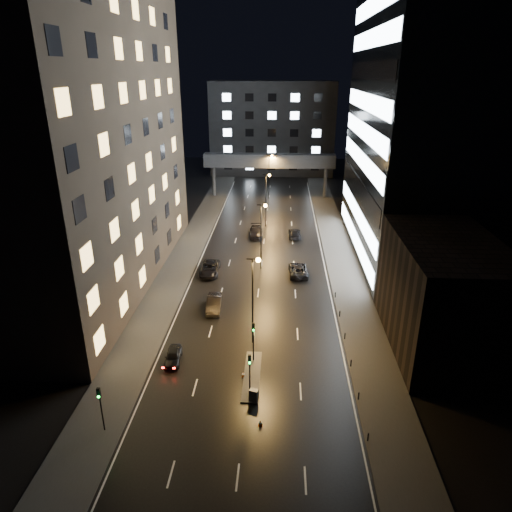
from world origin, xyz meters
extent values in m
plane|color=black|center=(0.00, 40.00, 0.00)|extent=(160.00, 160.00, 0.00)
cube|color=#383533|center=(-12.50, 35.00, 0.07)|extent=(5.00, 110.00, 0.15)
cube|color=#383533|center=(12.50, 35.00, 0.07)|extent=(5.00, 110.00, 0.15)
cube|color=#2D2319|center=(-22.50, 24.00, 20.00)|extent=(15.00, 48.00, 40.00)
cube|color=black|center=(20.00, 9.00, 6.00)|extent=(10.00, 18.00, 12.00)
cube|color=black|center=(25.00, 36.00, 22.50)|extent=(20.00, 36.00, 45.00)
cube|color=#333335|center=(0.00, 98.00, 12.50)|extent=(34.00, 14.00, 25.00)
cube|color=#333335|center=(0.00, 70.00, 8.50)|extent=(30.00, 3.00, 3.00)
cylinder|color=#333335|center=(-13.00, 70.00, 3.50)|extent=(0.80, 0.80, 7.00)
cylinder|color=#333335|center=(13.00, 70.00, 3.50)|extent=(0.80, 0.80, 7.00)
cube|color=#383533|center=(0.30, 2.00, 0.07)|extent=(1.60, 8.00, 0.15)
cylinder|color=black|center=(0.30, 4.50, 1.90)|extent=(0.12, 0.12, 3.50)
cube|color=black|center=(0.30, 4.50, 4.10)|extent=(0.28, 0.22, 0.90)
sphere|color=#0CFF33|center=(0.30, 4.36, 3.82)|extent=(0.18, 0.18, 0.18)
cylinder|color=black|center=(0.30, -1.00, 1.90)|extent=(0.12, 0.12, 3.50)
cube|color=black|center=(0.30, -1.00, 4.10)|extent=(0.28, 0.22, 0.90)
sphere|color=#0CFF33|center=(0.30, -1.14, 3.82)|extent=(0.18, 0.18, 0.18)
cylinder|color=black|center=(-11.50, -6.00, 1.75)|extent=(0.12, 0.12, 3.50)
cube|color=black|center=(-11.50, -6.00, 3.95)|extent=(0.28, 0.22, 0.90)
sphere|color=#0CFF33|center=(-11.50, -6.14, 3.67)|extent=(0.18, 0.18, 0.18)
cylinder|color=black|center=(10.20, -6.00, 0.45)|extent=(0.12, 0.12, 0.90)
cylinder|color=black|center=(10.20, -1.00, 0.45)|extent=(0.12, 0.12, 0.90)
cylinder|color=black|center=(10.20, 4.00, 0.45)|extent=(0.12, 0.12, 0.90)
cylinder|color=black|center=(10.20, 9.00, 0.45)|extent=(0.12, 0.12, 0.90)
cylinder|color=black|center=(10.20, 14.00, 0.45)|extent=(0.12, 0.12, 0.90)
cylinder|color=black|center=(10.20, 19.00, 0.45)|extent=(0.12, 0.12, 0.90)
cylinder|color=black|center=(0.00, 8.00, 5.00)|extent=(0.18, 0.18, 10.00)
cylinder|color=black|center=(0.00, 8.00, 10.00)|extent=(1.20, 0.12, 0.12)
sphere|color=#FF9E38|center=(0.60, 8.00, 9.90)|extent=(0.50, 0.50, 0.50)
cylinder|color=black|center=(0.00, 28.00, 5.00)|extent=(0.18, 0.18, 10.00)
cylinder|color=black|center=(0.00, 28.00, 10.00)|extent=(1.20, 0.12, 0.12)
sphere|color=#FF9E38|center=(0.60, 28.00, 9.90)|extent=(0.50, 0.50, 0.50)
cylinder|color=black|center=(0.00, 48.00, 5.00)|extent=(0.18, 0.18, 10.00)
cylinder|color=black|center=(0.00, 48.00, 10.00)|extent=(1.20, 0.12, 0.12)
sphere|color=#FF9E38|center=(0.60, 48.00, 9.90)|extent=(0.50, 0.50, 0.50)
cylinder|color=black|center=(0.00, 68.00, 5.00)|extent=(0.18, 0.18, 10.00)
cylinder|color=black|center=(0.00, 68.00, 10.00)|extent=(1.20, 0.12, 0.12)
sphere|color=#FF9E38|center=(0.60, 68.00, 9.90)|extent=(0.50, 0.50, 0.50)
imported|color=black|center=(-7.95, 4.01, 0.65)|extent=(1.84, 3.94, 1.30)
imported|color=black|center=(-5.28, 15.19, 0.82)|extent=(2.03, 5.09, 1.65)
imported|color=black|center=(-7.45, 26.00, 0.80)|extent=(2.88, 5.88, 1.61)
imported|color=black|center=(-1.50, 42.41, 0.83)|extent=(2.69, 5.84, 1.65)
imported|color=black|center=(5.54, 26.22, 0.78)|extent=(2.86, 5.75, 1.57)
imported|color=black|center=(5.37, 42.33, 0.75)|extent=(2.16, 5.21, 1.51)
cube|color=#4A4A4C|center=(0.70, -1.70, 0.74)|extent=(0.90, 0.71, 1.18)
cone|color=orange|center=(-0.55, 1.88, 0.26)|extent=(0.44, 0.44, 0.52)
cone|color=#F45C0C|center=(1.43, -4.64, 0.27)|extent=(0.40, 0.40, 0.54)
camera|label=1|loc=(2.74, -34.84, 28.03)|focal=32.00mm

